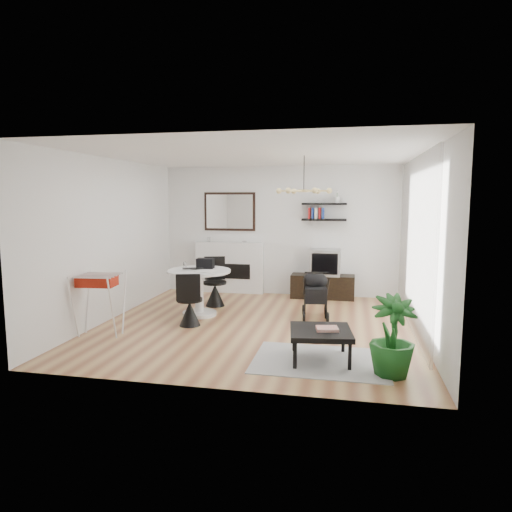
% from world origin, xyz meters
% --- Properties ---
extents(floor, '(5.00, 5.00, 0.00)m').
position_xyz_m(floor, '(0.00, 0.00, 0.00)').
color(floor, '#935838').
rests_on(floor, ground).
extents(ceiling, '(5.00, 5.00, 0.00)m').
position_xyz_m(ceiling, '(0.00, 0.00, 2.70)').
color(ceiling, white).
rests_on(ceiling, wall_back).
extents(wall_back, '(5.00, 0.00, 5.00)m').
position_xyz_m(wall_back, '(0.00, 2.50, 1.35)').
color(wall_back, white).
rests_on(wall_back, floor).
extents(wall_left, '(0.00, 5.00, 5.00)m').
position_xyz_m(wall_left, '(-2.50, 0.00, 1.35)').
color(wall_left, white).
rests_on(wall_left, floor).
extents(wall_right, '(0.00, 5.00, 5.00)m').
position_xyz_m(wall_right, '(2.50, 0.00, 1.35)').
color(wall_right, white).
rests_on(wall_right, floor).
extents(sheer_curtain, '(0.04, 3.60, 2.60)m').
position_xyz_m(sheer_curtain, '(2.40, 0.20, 1.35)').
color(sheer_curtain, white).
rests_on(sheer_curtain, wall_right).
extents(fireplace, '(1.50, 0.17, 2.16)m').
position_xyz_m(fireplace, '(-1.10, 2.42, 0.69)').
color(fireplace, white).
rests_on(fireplace, floor).
extents(shelf_lower, '(0.90, 0.25, 0.04)m').
position_xyz_m(shelf_lower, '(0.91, 2.37, 1.60)').
color(shelf_lower, black).
rests_on(shelf_lower, wall_back).
extents(shelf_upper, '(0.90, 0.25, 0.04)m').
position_xyz_m(shelf_upper, '(0.91, 2.37, 1.92)').
color(shelf_upper, black).
rests_on(shelf_upper, wall_back).
extents(pendant_lamp, '(0.90, 0.90, 0.10)m').
position_xyz_m(pendant_lamp, '(0.70, 0.30, 2.15)').
color(pendant_lamp, tan).
rests_on(pendant_lamp, ceiling).
extents(tv_console, '(1.28, 0.45, 0.48)m').
position_xyz_m(tv_console, '(0.91, 2.27, 0.24)').
color(tv_console, black).
rests_on(tv_console, floor).
extents(crt_tv, '(0.60, 0.53, 0.53)m').
position_xyz_m(crt_tv, '(0.96, 2.26, 0.74)').
color(crt_tv, '#A9A9AB').
rests_on(crt_tv, tv_console).
extents(dining_table, '(1.10, 1.10, 0.80)m').
position_xyz_m(dining_table, '(-1.11, 0.43, 0.53)').
color(dining_table, white).
rests_on(dining_table, floor).
extents(laptop, '(0.42, 0.37, 0.03)m').
position_xyz_m(laptop, '(-1.20, 0.40, 0.82)').
color(laptop, black).
rests_on(laptop, dining_table).
extents(black_bag, '(0.31, 0.19, 0.18)m').
position_xyz_m(black_bag, '(-1.06, 0.62, 0.89)').
color(black_bag, black).
rests_on(black_bag, dining_table).
extents(newspaper, '(0.39, 0.34, 0.01)m').
position_xyz_m(newspaper, '(-0.93, 0.29, 0.81)').
color(newspaper, silver).
rests_on(newspaper, dining_table).
extents(drinking_glass, '(0.06, 0.06, 0.11)m').
position_xyz_m(drinking_glass, '(-1.43, 0.60, 0.86)').
color(drinking_glass, white).
rests_on(drinking_glass, dining_table).
extents(chair_far, '(0.47, 0.49, 0.92)m').
position_xyz_m(chair_far, '(-1.05, 1.17, 0.29)').
color(chair_far, black).
rests_on(chair_far, floor).
extents(chair_near, '(0.44, 0.46, 0.87)m').
position_xyz_m(chair_near, '(-1.05, -0.24, 0.27)').
color(chair_near, black).
rests_on(chair_near, floor).
extents(drying_rack, '(0.68, 0.64, 0.93)m').
position_xyz_m(drying_rack, '(-2.18, -0.99, 0.49)').
color(drying_rack, white).
rests_on(drying_rack, floor).
extents(stroller, '(0.51, 0.74, 0.87)m').
position_xyz_m(stroller, '(0.88, 0.69, 0.37)').
color(stroller, black).
rests_on(stroller, floor).
extents(rug, '(1.67, 1.21, 0.01)m').
position_xyz_m(rug, '(1.11, -1.43, 0.01)').
color(rug, '#AFAFAF').
rests_on(rug, floor).
extents(coffee_table, '(0.85, 0.85, 0.39)m').
position_xyz_m(coffee_table, '(1.11, -1.40, 0.36)').
color(coffee_table, black).
rests_on(coffee_table, rug).
extents(magazines, '(0.30, 0.25, 0.04)m').
position_xyz_m(magazines, '(1.18, -1.41, 0.42)').
color(magazines, '#CC4A33').
rests_on(magazines, coffee_table).
extents(potted_plant, '(0.64, 0.64, 0.94)m').
position_xyz_m(potted_plant, '(1.94, -1.73, 0.47)').
color(potted_plant, '#175019').
rests_on(potted_plant, floor).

